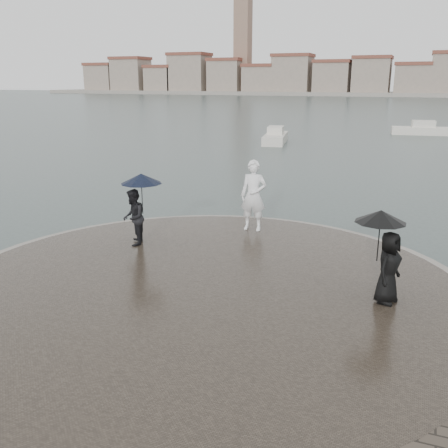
% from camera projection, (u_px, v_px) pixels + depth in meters
% --- Properties ---
extents(ground, '(400.00, 400.00, 0.00)m').
position_uv_depth(ground, '(120.00, 380.00, 8.39)').
color(ground, '#2B3835').
rests_on(ground, ground).
extents(kerb_ring, '(12.50, 12.50, 0.32)m').
position_uv_depth(kerb_ring, '(203.00, 292.00, 11.48)').
color(kerb_ring, gray).
rests_on(kerb_ring, ground).
extents(quay_tip, '(11.90, 11.90, 0.36)m').
position_uv_depth(quay_tip, '(203.00, 291.00, 11.47)').
color(quay_tip, '#2D261E').
rests_on(quay_tip, ground).
extents(statue, '(0.83, 0.58, 2.18)m').
position_uv_depth(statue, '(253.00, 196.00, 15.30)').
color(statue, white).
rests_on(statue, quay_tip).
extents(visitor_left, '(1.26, 1.15, 2.04)m').
position_uv_depth(visitor_left, '(136.00, 205.00, 13.88)').
color(visitor_left, black).
rests_on(visitor_left, quay_tip).
extents(visitor_right, '(1.13, 1.07, 1.95)m').
position_uv_depth(visitor_right, '(386.00, 250.00, 10.27)').
color(visitor_right, black).
rests_on(visitor_right, quay_tip).
extents(far_skyline, '(260.00, 20.00, 37.00)m').
position_uv_depth(far_skyline, '(391.00, 77.00, 152.71)').
color(far_skyline, gray).
rests_on(far_skyline, ground).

